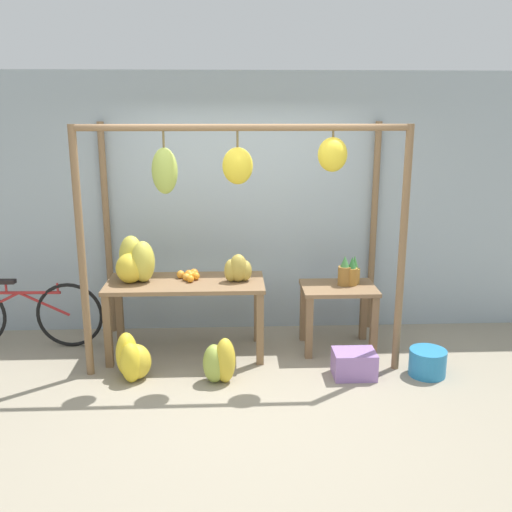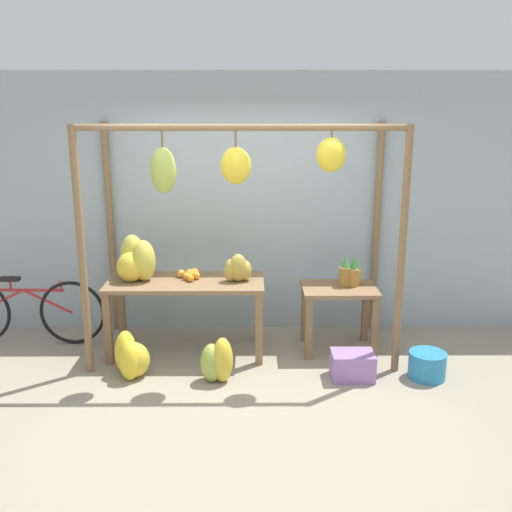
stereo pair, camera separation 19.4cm
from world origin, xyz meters
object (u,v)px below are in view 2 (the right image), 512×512
Objects in this scene: orange_pile at (190,274)px; banana_pile_ground_left at (130,358)px; papaya_pile at (238,269)px; parked_bicycle at (25,311)px; banana_pile_on_table at (136,261)px; banana_pile_ground_right at (217,361)px; pineapple_cluster at (351,274)px; blue_bucket at (427,365)px; fruit_crate_white at (352,365)px.

banana_pile_ground_left is (-0.50, -0.63, -0.62)m from orange_pile.
parked_bicycle is at bearing 173.63° from papaya_pile.
banana_pile_on_table is 1.33m from banana_pile_ground_right.
parked_bicycle is at bearing 147.92° from banana_pile_ground_left.
banana_pile_on_table is at bearing -178.07° from pineapple_cluster.
orange_pile is at bearing 169.43° from papaya_pile.
blue_bucket is (2.74, -0.04, -0.06)m from banana_pile_ground_left.
blue_bucket is 4.09m from parked_bicycle.
banana_pile_ground_left is 1.35× the size of papaya_pile.
parked_bicycle reaches higher than banana_pile_ground_right.
papaya_pile is at bearing 74.10° from banana_pile_ground_right.
orange_pile is 0.50m from papaya_pile.
blue_bucket is at bearing 0.32° from fruit_crate_white.
banana_pile_ground_right reaches higher than fruit_crate_white.
blue_bucket is at bearing -48.95° from pineapple_cluster.
parked_bicycle is (-3.31, 0.83, 0.24)m from fruit_crate_white.
banana_pile_ground_left reaches higher than banana_pile_ground_right.
pineapple_cluster is 1.14m from papaya_pile.
banana_pile_ground_left is 1.25× the size of blue_bucket.
banana_pile_on_table is 1.02m from papaya_pile.
papaya_pile is at bearing -6.37° from parked_bicycle.
orange_pile is 0.74× the size of blue_bucket.
orange_pile is (0.53, 0.03, -0.15)m from banana_pile_on_table.
banana_pile_on_table is 0.55m from orange_pile.
banana_pile_on_table is 1.22× the size of fruit_crate_white.
banana_pile_on_table reaches higher than fruit_crate_white.
pineapple_cluster is at bearing 1.46° from orange_pile.
blue_bucket is 1.99m from papaya_pile.
fruit_crate_white reaches higher than blue_bucket.
banana_pile_on_table is 1.11× the size of banana_pile_ground_left.
banana_pile_on_table is 2.96m from blue_bucket.
banana_pile_ground_right is at bearing -149.61° from pineapple_cluster.
papaya_pile is (-1.13, -0.13, 0.08)m from pineapple_cluster.
banana_pile_ground_right is 1.25m from fruit_crate_white.
banana_pile_ground_left reaches higher than blue_bucket.
blue_bucket is at bearing 1.89° from banana_pile_ground_right.
orange_pile is 0.80× the size of papaya_pile.
banana_pile_on_table is at bearing -176.62° from orange_pile.
orange_pile is 0.15× the size of parked_bicycle.
fruit_crate_white is at bearing -1.19° from banana_pile_ground_left.
papaya_pile is (0.49, -0.09, 0.08)m from orange_pile.
parked_bicycle is 5.35× the size of papaya_pile.
banana_pile_on_table is at bearing 92.51° from banana_pile_ground_left.
banana_pile_on_table reaches higher than orange_pile.
pineapple_cluster is (2.15, 0.07, -0.16)m from banana_pile_on_table.
fruit_crate_white is 1.14× the size of blue_bucket.
parked_bicycle is (-2.06, 0.89, 0.16)m from banana_pile_ground_right.
fruit_crate_white is 3.42m from parked_bicycle.
orange_pile is 0.59× the size of banana_pile_ground_right.
parked_bicycle is at bearing 168.31° from blue_bucket.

